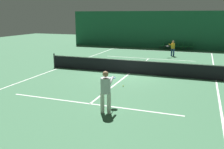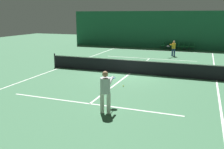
{
  "view_description": "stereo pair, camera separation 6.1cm",
  "coord_description": "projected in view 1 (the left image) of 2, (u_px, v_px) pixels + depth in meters",
  "views": [
    {
      "loc": [
        4.57,
        -16.02,
        3.89
      ],
      "look_at": [
        0.43,
        -4.67,
        1.01
      ],
      "focal_mm": 40.0,
      "sensor_mm": 36.0,
      "label": 1
    },
    {
      "loc": [
        4.62,
        -16.0,
        3.89
      ],
      "look_at": [
        0.43,
        -4.67,
        1.01
      ],
      "focal_mm": 40.0,
      "sensor_mm": 36.0,
      "label": 2
    }
  ],
  "objects": [
    {
      "name": "player_near",
      "position": [
        106.0,
        89.0,
        9.96
      ],
      "size": [
        0.52,
        1.42,
        1.75
      ],
      "rotation": [
        0.0,
        0.0,
        1.68
      ],
      "color": "beige",
      "rests_on": "ground"
    },
    {
      "name": "court_line_sideline_left",
      "position": [
        60.0,
        68.0,
        18.9
      ],
      "size": [
        0.1,
        23.8,
        0.0
      ],
      "color": "white",
      "rests_on": "ground"
    },
    {
      "name": "court_line_centre",
      "position": [
        130.0,
        73.0,
        17.07
      ],
      "size": [
        0.1,
        12.8,
        0.0
      ],
      "color": "white",
      "rests_on": "ground"
    },
    {
      "name": "court_line_service_near",
      "position": [
        90.0,
        104.0,
        11.22
      ],
      "size": [
        8.25,
        0.1,
        0.0
      ],
      "color": "white",
      "rests_on": "ground"
    },
    {
      "name": "courtside_chair_6",
      "position": [
        192.0,
        46.0,
        28.05
      ],
      "size": [
        0.44,
        0.44,
        0.84
      ],
      "rotation": [
        0.0,
        0.0,
        -1.57
      ],
      "color": "#2D2D2D",
      "rests_on": "ground"
    },
    {
      "name": "courtside_chair_1",
      "position": [
        167.0,
        45.0,
        28.97
      ],
      "size": [
        0.44,
        0.44,
        0.84
      ],
      "rotation": [
        0.0,
        0.0,
        -1.57
      ],
      "color": "#2D2D2D",
      "rests_on": "ground"
    },
    {
      "name": "court_line_sideline_right",
      "position": [
        216.0,
        80.0,
        15.23
      ],
      "size": [
        0.1,
        23.8,
        0.0
      ],
      "color": "white",
      "rests_on": "ground"
    },
    {
      "name": "courtside_chair_0",
      "position": [
        162.0,
        45.0,
        29.16
      ],
      "size": [
        0.44,
        0.44,
        0.84
      ],
      "rotation": [
        0.0,
        0.0,
        -1.57
      ],
      "color": "#2D2D2D",
      "rests_on": "ground"
    },
    {
      "name": "player_far",
      "position": [
        173.0,
        47.0,
        24.03
      ],
      "size": [
        0.87,
        1.29,
        1.5
      ],
      "rotation": [
        0.0,
        0.0,
        -2.03
      ],
      "color": "navy",
      "rests_on": "ground"
    },
    {
      "name": "courtside_chair_4",
      "position": [
        182.0,
        46.0,
        28.42
      ],
      "size": [
        0.44,
        0.44,
        0.84
      ],
      "rotation": [
        0.0,
        0.0,
        -1.57
      ],
      "color": "#2D2D2D",
      "rests_on": "ground"
    },
    {
      "name": "courtside_chair_2",
      "position": [
        172.0,
        45.0,
        28.79
      ],
      "size": [
        0.44,
        0.44,
        0.84
      ],
      "rotation": [
        0.0,
        0.0,
        -1.57
      ],
      "color": "#2D2D2D",
      "rests_on": "ground"
    },
    {
      "name": "courtside_chair_5",
      "position": [
        187.0,
        46.0,
        28.24
      ],
      "size": [
        0.44,
        0.44,
        0.84
      ],
      "rotation": [
        0.0,
        0.0,
        -1.57
      ],
      "color": "#2D2D2D",
      "rests_on": "ground"
    },
    {
      "name": "tennis_ball",
      "position": [
        123.0,
        86.0,
        13.93
      ],
      "size": [
        0.07,
        0.07,
        0.07
      ],
      "color": "#D1DB33",
      "rests_on": "ground"
    },
    {
      "name": "ground_plane",
      "position": [
        130.0,
        73.0,
        17.07
      ],
      "size": [
        60.0,
        60.0,
        0.0
      ],
      "primitive_type": "plane",
      "color": "#3D704C"
    },
    {
      "name": "tennis_net",
      "position": [
        130.0,
        66.0,
        16.95
      ],
      "size": [
        12.0,
        0.1,
        1.07
      ],
      "color": "black",
      "rests_on": "ground"
    },
    {
      "name": "court_line_baseline_far",
      "position": [
        159.0,
        51.0,
        27.94
      ],
      "size": [
        11.0,
        0.1,
        0.0
      ],
      "color": "white",
      "rests_on": "ground"
    },
    {
      "name": "courtside_chair_3",
      "position": [
        177.0,
        46.0,
        28.61
      ],
      "size": [
        0.44,
        0.44,
        0.84
      ],
      "rotation": [
        0.0,
        0.0,
        -1.57
      ],
      "color": "#2D2D2D",
      "rests_on": "ground"
    },
    {
      "name": "backdrop_curtain",
      "position": [
        163.0,
        30.0,
        29.31
      ],
      "size": [
        23.0,
        0.12,
        4.37
      ],
      "color": "#1E5B3D",
      "rests_on": "ground"
    },
    {
      "name": "court_line_service_far",
      "position": [
        149.0,
        59.0,
        22.91
      ],
      "size": [
        8.25,
        0.1,
        0.0
      ],
      "color": "white",
      "rests_on": "ground"
    }
  ]
}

